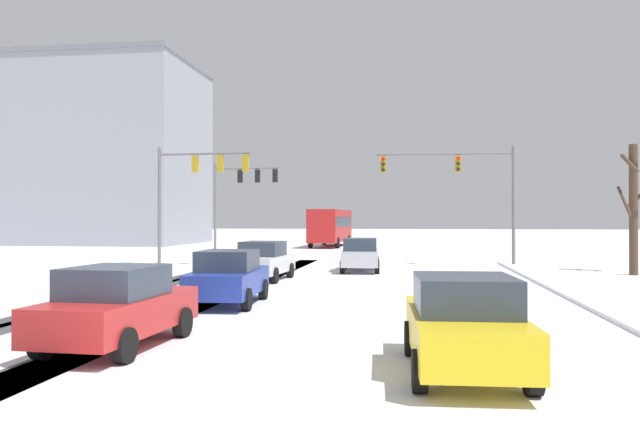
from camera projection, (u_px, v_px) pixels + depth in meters
ground_plane at (125, 394)px, 9.13m from camera, size 300.00×300.00×0.00m
wheel_track_left_lane at (163, 286)px, 23.93m from camera, size 0.95×31.23×0.01m
wheel_track_right_lane at (242, 287)px, 23.48m from camera, size 1.18×31.23×0.01m
wheel_track_center at (149, 285)px, 24.01m from camera, size 0.89×31.23×0.01m
wheel_track_oncoming at (243, 287)px, 23.48m from camera, size 1.07×31.23×0.01m
sidewalk_kerb_right at (627, 296)px, 20.19m from camera, size 4.00×31.23×0.12m
traffic_signal_far_left at (240, 188)px, 44.20m from camera, size 4.75×0.58×6.50m
traffic_signal_near_left at (195, 178)px, 34.30m from camera, size 5.32×0.54×6.50m
traffic_signal_near_right at (464, 179)px, 34.14m from camera, size 7.46×0.69×6.50m
car_silver_lead at (360, 255)px, 30.43m from camera, size 2.02×4.19×1.62m
car_white_second at (264, 261)px, 26.09m from camera, size 2.01×4.19×1.62m
car_blue_third at (228, 277)px, 18.68m from camera, size 2.00×4.18×1.62m
car_red_fourth at (118, 307)px, 12.42m from camera, size 1.97×4.17×1.62m
car_yellow_cab_fifth at (464, 324)px, 10.36m from camera, size 2.00×4.18×1.62m
bus_oncoming at (331, 225)px, 58.28m from camera, size 2.93×11.07×3.38m
bare_tree_sidewalk_mid at (634, 205)px, 28.52m from camera, size 1.50×1.56×5.95m
office_building_far_left_block at (60, 154)px, 65.83m from camera, size 28.90×14.48×18.73m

